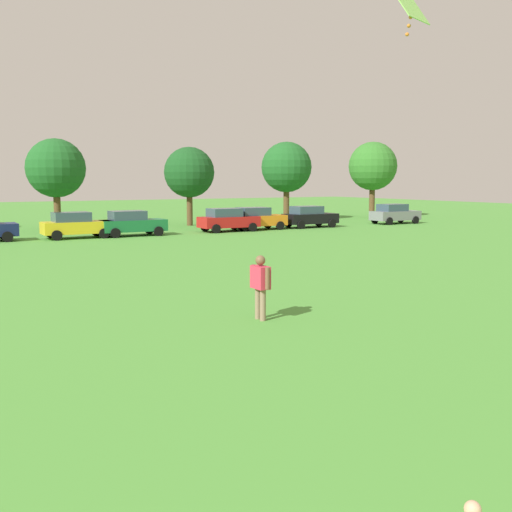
{
  "coord_description": "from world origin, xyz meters",
  "views": [
    {
      "loc": [
        -3.01,
        -0.05,
        3.71
      ],
      "look_at": [
        3.0,
        10.52,
        2.19
      ],
      "focal_mm": 42.79,
      "sensor_mm": 36.0,
      "label": 1
    }
  ],
  "objects_px": {
    "parked_car_yellow_2": "(76,225)",
    "parked_car_gray_7": "(395,214)",
    "kite": "(411,9)",
    "tree_center_right": "(189,173)",
    "parked_car_black_6": "(309,217)",
    "parked_car_red_4": "(228,220)",
    "parked_car_green_3": "(131,223)",
    "tree_center_left": "(56,168)",
    "parked_car_orange_5": "(256,218)",
    "tree_right": "(287,167)",
    "adult_bystander": "(260,282)",
    "tree_far_right": "(373,166)"
  },
  "relations": [
    {
      "from": "kite",
      "to": "parked_car_red_4",
      "type": "distance_m",
      "value": 29.07
    },
    {
      "from": "parked_car_orange_5",
      "to": "parked_car_gray_7",
      "type": "height_order",
      "value": "same"
    },
    {
      "from": "tree_center_left",
      "to": "tree_center_right",
      "type": "relative_size",
      "value": 1.06
    },
    {
      "from": "tree_center_left",
      "to": "tree_center_right",
      "type": "distance_m",
      "value": 10.4
    },
    {
      "from": "tree_center_left",
      "to": "adult_bystander",
      "type": "bearing_deg",
      "value": -92.69
    },
    {
      "from": "parked_car_yellow_2",
      "to": "adult_bystander",
      "type": "bearing_deg",
      "value": -92.63
    },
    {
      "from": "tree_center_right",
      "to": "kite",
      "type": "bearing_deg",
      "value": -103.88
    },
    {
      "from": "parked_car_green_3",
      "to": "tree_right",
      "type": "height_order",
      "value": "tree_right"
    },
    {
      "from": "parked_car_orange_5",
      "to": "tree_center_left",
      "type": "height_order",
      "value": "tree_center_left"
    },
    {
      "from": "adult_bystander",
      "to": "parked_car_yellow_2",
      "type": "xyz_separation_m",
      "value": [
        1.17,
        25.56,
        -0.17
      ]
    },
    {
      "from": "parked_car_yellow_2",
      "to": "parked_car_red_4",
      "type": "bearing_deg",
      "value": -0.96
    },
    {
      "from": "parked_car_yellow_2",
      "to": "parked_car_green_3",
      "type": "xyz_separation_m",
      "value": [
        3.62,
        -0.13,
        0.0
      ]
    },
    {
      "from": "parked_car_green_3",
      "to": "parked_car_gray_7",
      "type": "height_order",
      "value": "same"
    },
    {
      "from": "parked_car_gray_7",
      "to": "tree_far_right",
      "type": "height_order",
      "value": "tree_far_right"
    },
    {
      "from": "parked_car_black_6",
      "to": "tree_far_right",
      "type": "relative_size",
      "value": 0.58
    },
    {
      "from": "kite",
      "to": "parked_car_red_4",
      "type": "bearing_deg",
      "value": 72.76
    },
    {
      "from": "parked_car_green_3",
      "to": "tree_right",
      "type": "distance_m",
      "value": 19.79
    },
    {
      "from": "adult_bystander",
      "to": "tree_right",
      "type": "xyz_separation_m",
      "value": [
        22.28,
        33.79,
        3.81
      ]
    },
    {
      "from": "parked_car_red_4",
      "to": "parked_car_gray_7",
      "type": "relative_size",
      "value": 1.0
    },
    {
      "from": "kite",
      "to": "parked_car_gray_7",
      "type": "distance_m",
      "value": 37.0
    },
    {
      "from": "kite",
      "to": "parked_car_green_3",
      "type": "relative_size",
      "value": 0.31
    },
    {
      "from": "adult_bystander",
      "to": "parked_car_orange_5",
      "type": "bearing_deg",
      "value": 149.47
    },
    {
      "from": "tree_far_right",
      "to": "tree_right",
      "type": "bearing_deg",
      "value": 179.05
    },
    {
      "from": "kite",
      "to": "parked_car_green_3",
      "type": "bearing_deg",
      "value": 87.45
    },
    {
      "from": "parked_car_orange_5",
      "to": "tree_right",
      "type": "relative_size",
      "value": 0.6
    },
    {
      "from": "parked_car_red_4",
      "to": "tree_center_left",
      "type": "relative_size",
      "value": 0.64
    },
    {
      "from": "kite",
      "to": "tree_center_right",
      "type": "distance_m",
      "value": 34.92
    },
    {
      "from": "parked_car_yellow_2",
      "to": "tree_right",
      "type": "distance_m",
      "value": 23.0
    },
    {
      "from": "parked_car_black_6",
      "to": "tree_center_right",
      "type": "bearing_deg",
      "value": 137.98
    },
    {
      "from": "parked_car_red_4",
      "to": "parked_car_yellow_2",
      "type": "bearing_deg",
      "value": 179.04
    },
    {
      "from": "kite",
      "to": "tree_far_right",
      "type": "relative_size",
      "value": 0.18
    },
    {
      "from": "parked_car_orange_5",
      "to": "tree_center_left",
      "type": "xyz_separation_m",
      "value": [
        -12.94,
        7.0,
        3.69
      ]
    },
    {
      "from": "kite",
      "to": "tree_center_right",
      "type": "height_order",
      "value": "kite"
    },
    {
      "from": "parked_car_yellow_2",
      "to": "parked_car_gray_7",
      "type": "bearing_deg",
      "value": -0.24
    },
    {
      "from": "parked_car_green_3",
      "to": "parked_car_gray_7",
      "type": "relative_size",
      "value": 1.0
    },
    {
      "from": "adult_bystander",
      "to": "parked_car_gray_7",
      "type": "distance_m",
      "value": 37.75
    },
    {
      "from": "tree_right",
      "to": "tree_far_right",
      "type": "height_order",
      "value": "tree_far_right"
    },
    {
      "from": "kite",
      "to": "parked_car_yellow_2",
      "type": "relative_size",
      "value": 0.31
    },
    {
      "from": "kite",
      "to": "parked_car_orange_5",
      "type": "xyz_separation_m",
      "value": [
        10.89,
        27.22,
        -7.22
      ]
    },
    {
      "from": "parked_car_orange_5",
      "to": "tree_center_right",
      "type": "bearing_deg",
      "value": 111.58
    },
    {
      "from": "tree_right",
      "to": "parked_car_orange_5",
      "type": "bearing_deg",
      "value": -133.96
    },
    {
      "from": "adult_bystander",
      "to": "tree_far_right",
      "type": "relative_size",
      "value": 0.23
    },
    {
      "from": "parked_car_red_4",
      "to": "parked_car_gray_7",
      "type": "distance_m",
      "value": 15.94
    },
    {
      "from": "parked_car_yellow_2",
      "to": "parked_car_black_6",
      "type": "xyz_separation_m",
      "value": [
        18.04,
        0.04,
        0.0
      ]
    },
    {
      "from": "parked_car_yellow_2",
      "to": "parked_car_red_4",
      "type": "relative_size",
      "value": 1.0
    },
    {
      "from": "parked_car_gray_7",
      "to": "tree_far_right",
      "type": "relative_size",
      "value": 0.58
    },
    {
      "from": "parked_car_orange_5",
      "to": "parked_car_green_3",
      "type": "bearing_deg",
      "value": -178.36
    },
    {
      "from": "parked_car_yellow_2",
      "to": "parked_car_orange_5",
      "type": "bearing_deg",
      "value": 0.62
    },
    {
      "from": "parked_car_gray_7",
      "to": "tree_right",
      "type": "height_order",
      "value": "tree_right"
    },
    {
      "from": "parked_car_green_3",
      "to": "parked_car_red_4",
      "type": "bearing_deg",
      "value": -0.38
    }
  ]
}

